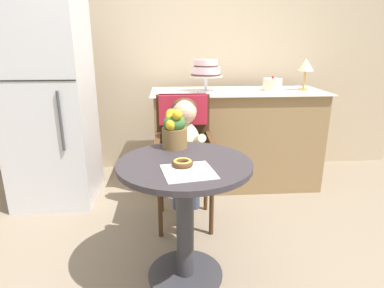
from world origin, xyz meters
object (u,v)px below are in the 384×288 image
Objects in this scene: flower_vase at (174,129)px; donut_front at (182,163)px; table_lamp at (306,66)px; refrigerator at (49,103)px; cafe_table at (185,198)px; seated_child at (185,140)px; round_layer_cake at (272,85)px; wicker_chair at (184,138)px; tiered_cake_stand at (206,70)px.

donut_front is at bearing -84.12° from flower_vase.
refrigerator reaches higher than table_lamp.
table_lamp is (1.20, 1.06, 0.28)m from flower_vase.
flower_vase is 1.63m from table_lamp.
donut_front is 1.84m from table_lamp.
donut_front reaches higher than cafe_table.
table_lamp reaches higher than seated_child.
seated_child is 4.22× the size of round_layer_cake.
donut_front is at bearing -93.91° from seated_child.
wicker_chair is 1.31× the size of seated_child.
tiered_cake_stand is at bearing 73.96° from flower_vase.
table_lamp is (1.16, 1.30, 0.61)m from cafe_table.
wicker_chair is 0.16m from seated_child.
flower_vase reaches higher than donut_front.
donut_front is at bearing -101.17° from tiered_cake_stand.
round_layer_cake reaches higher than donut_front.
tiered_cake_stand is at bearing 8.71° from refrigerator.
donut_front is 1.57m from refrigerator.
cafe_table is 2.40× the size of tiered_cake_stand.
flower_vase is 1.39× the size of round_layer_cake.
seated_child is 1.22m from refrigerator.
refrigerator is at bearing 165.40° from wicker_chair.
tiered_cake_stand reaches higher than seated_child.
table_lamp is (0.30, 0.01, 0.16)m from round_layer_cake.
round_layer_cake is (0.61, -0.00, -0.13)m from tiered_cake_stand.
table_lamp is at bearing 0.30° from tiered_cake_stand.
cafe_table is 3.02× the size of flower_vase.
refrigerator reaches higher than seated_child.
tiered_cake_stand reaches higher than donut_front.
refrigerator reaches higher than round_layer_cake.
round_layer_cake is at bearing -0.19° from tiered_cake_stand.
tiered_cake_stand is (0.23, 0.75, 0.41)m from seated_child.
round_layer_cake is at bearing 49.15° from flower_vase.
round_layer_cake is 0.34m from table_lamp.
tiered_cake_stand is 1.74× the size of round_layer_cake.
round_layer_cake is at bearing 41.26° from wicker_chair.
flower_vase is 1.32m from refrigerator.
round_layer_cake is (0.83, 0.75, 0.28)m from seated_child.
table_lamp is at bearing 33.81° from wicker_chair.
tiered_cake_stand reaches higher than wicker_chair.
refrigerator reaches higher than donut_front.
tiered_cake_stand is 1.05× the size of table_lamp.
seated_child is at bearing 76.02° from flower_vase.
flower_vase is at bearing 95.88° from donut_front.
donut_front is at bearing -122.68° from round_layer_cake.
flower_vase is at bearing -138.70° from table_lamp.
donut_front is 1.64m from round_layer_cake.
tiered_cake_stand reaches higher than flower_vase.
seated_child is at bearing -27.22° from refrigerator.
seated_child is (0.00, -0.16, 0.04)m from wicker_chair.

